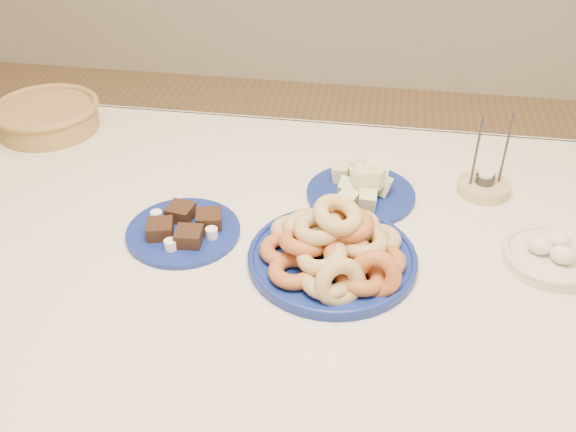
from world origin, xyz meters
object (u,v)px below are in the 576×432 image
object	(u,v)px
melon_plate	(362,187)
candle_holder	(484,186)
brownie_plate	(184,229)
dining_table	(292,279)
wicker_basket	(47,116)
donut_platter	(334,249)
egg_bowl	(551,256)

from	to	relation	value
melon_plate	candle_holder	world-z (taller)	candle_holder
brownie_plate	dining_table	bearing A→B (deg)	3.36
wicker_basket	candle_holder	size ratio (longest dim) A/B	1.77
candle_holder	brownie_plate	bearing A→B (deg)	-157.29
brownie_plate	candle_holder	world-z (taller)	candle_holder
dining_table	candle_holder	distance (m)	0.50
donut_platter	candle_holder	distance (m)	0.45
donut_platter	wicker_basket	size ratio (longest dim) A/B	1.24
donut_platter	wicker_basket	xyz separation A→B (m)	(-0.83, 0.45, 0.00)
wicker_basket	candle_holder	bearing A→B (deg)	-6.66
donut_platter	candle_holder	world-z (taller)	candle_holder
dining_table	donut_platter	xyz separation A→B (m)	(0.09, -0.06, 0.14)
brownie_plate	candle_holder	distance (m)	0.70
brownie_plate	egg_bowl	world-z (taller)	egg_bowl
donut_platter	egg_bowl	distance (m)	0.43
wicker_basket	egg_bowl	xyz separation A→B (m)	(1.26, -0.38, -0.02)
donut_platter	brownie_plate	distance (m)	0.33
candle_holder	egg_bowl	xyz separation A→B (m)	(0.11, -0.25, 0.00)
donut_platter	egg_bowl	bearing A→B (deg)	9.70
dining_table	candle_holder	bearing A→B (deg)	31.80
melon_plate	wicker_basket	size ratio (longest dim) A/B	0.79
melon_plate	dining_table	bearing A→B (deg)	-124.75
candle_holder	wicker_basket	bearing A→B (deg)	173.34
dining_table	egg_bowl	distance (m)	0.54
dining_table	donut_platter	bearing A→B (deg)	-33.60
brownie_plate	wicker_basket	xyz separation A→B (m)	(-0.50, 0.40, 0.03)
egg_bowl	dining_table	bearing A→B (deg)	-178.86
egg_bowl	melon_plate	bearing A→B (deg)	155.01
melon_plate	wicker_basket	xyz separation A→B (m)	(-0.87, 0.20, 0.01)
donut_platter	egg_bowl	xyz separation A→B (m)	(0.43, 0.07, -0.02)
candle_holder	egg_bowl	world-z (taller)	candle_holder
melon_plate	egg_bowl	xyz separation A→B (m)	(0.39, -0.18, -0.01)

